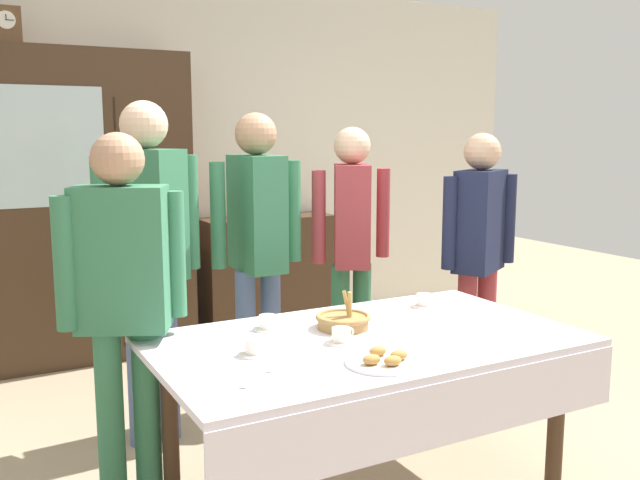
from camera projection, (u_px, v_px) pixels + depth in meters
name	position (u px, v px, depth m)	size (l,w,h in m)	color
ground_plane	(341.00, 480.00, 3.14)	(12.00, 12.00, 0.00)	tan
back_wall	(167.00, 161.00, 5.24)	(6.40, 0.10, 2.70)	silver
dining_table	(370.00, 361.00, 2.84)	(1.74, 1.01, 0.73)	#3D2819
wall_cabinet	(48.00, 210.00, 4.60)	(1.88, 0.46, 2.11)	#3D2819
mantel_clock	(6.00, 26.00, 4.33)	(0.18, 0.11, 0.24)	brown
bookshelf_low	(268.00, 273.00, 5.50)	(1.06, 0.35, 0.91)	#3D2819
book_stack	(268.00, 211.00, 5.42)	(0.16, 0.21, 0.09)	#B29333
tea_cup_far_left	(268.00, 323.00, 2.95)	(0.13, 0.13, 0.06)	white
tea_cup_far_right	(341.00, 337.00, 2.76)	(0.13, 0.13, 0.06)	white
tea_cup_mid_right	(425.00, 301.00, 3.34)	(0.13, 0.13, 0.06)	white
tea_cup_near_right	(255.00, 348.00, 2.62)	(0.13, 0.13, 0.06)	white
bread_basket	(343.00, 320.00, 2.97)	(0.24, 0.24, 0.16)	#9E7542
pastry_plate	(384.00, 360.00, 2.52)	(0.28, 0.28, 0.05)	white
spoon_near_left	(236.00, 389.00, 2.27)	(0.12, 0.02, 0.01)	silver
spoon_far_right	(263.00, 372.00, 2.42)	(0.12, 0.02, 0.01)	silver
person_behind_table_right	(257.00, 235.00, 3.72)	(0.52, 0.37, 1.67)	slate
person_behind_table_left	(479.00, 241.00, 3.98)	(0.52, 0.35, 1.56)	#933338
person_beside_shelf	(148.00, 238.00, 3.38)	(0.52, 0.41, 1.72)	slate
person_by_cabinet	(123.00, 288.00, 2.77)	(0.52, 0.34, 1.57)	#33704C
person_near_right_end	(352.00, 235.00, 4.06)	(0.52, 0.41, 1.60)	#33704C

